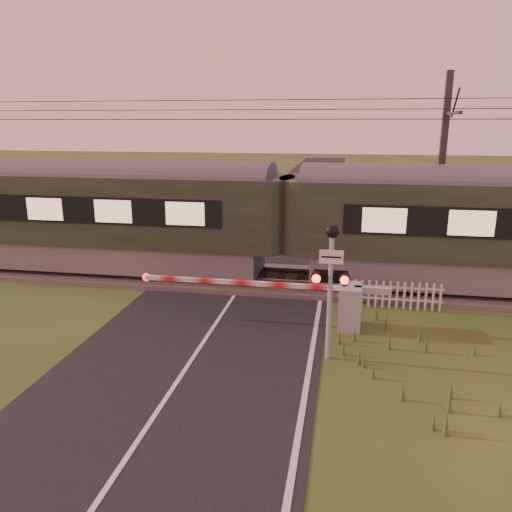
% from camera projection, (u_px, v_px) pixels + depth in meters
% --- Properties ---
extents(ground, '(160.00, 160.00, 0.00)m').
position_uv_depth(ground, '(188.00, 366.00, 11.46)').
color(ground, '#2F3F18').
rests_on(ground, ground).
extents(road, '(6.00, 140.00, 0.03)m').
position_uv_depth(road, '(186.00, 370.00, 11.23)').
color(road, black).
rests_on(road, ground).
extents(track_bed, '(140.00, 3.40, 0.39)m').
position_uv_depth(track_bed, '(245.00, 279.00, 17.62)').
color(track_bed, '#47423D').
rests_on(track_bed, ground).
extents(overhead_wires, '(120.00, 0.62, 0.62)m').
position_uv_depth(overhead_wires, '(244.00, 112.00, 16.15)').
color(overhead_wires, black).
rests_on(overhead_wires, ground).
extents(train, '(40.90, 2.82, 3.81)m').
position_uv_depth(train, '(286.00, 221.00, 16.81)').
color(train, slate).
rests_on(train, ground).
extents(boom_gate, '(6.98, 0.91, 1.21)m').
position_uv_depth(boom_gate, '(338.00, 303.00, 13.51)').
color(boom_gate, gray).
rests_on(boom_gate, ground).
extents(crossing_signal, '(0.82, 0.35, 3.24)m').
position_uv_depth(crossing_signal, '(331.00, 268.00, 11.25)').
color(crossing_signal, gray).
rests_on(crossing_signal, ground).
extents(picket_fence, '(3.09, 0.07, 0.84)m').
position_uv_depth(picket_fence, '(390.00, 295.00, 14.89)').
color(picket_fence, silver).
rests_on(picket_fence, ground).
extents(catenary_mast, '(0.22, 2.46, 7.12)m').
position_uv_depth(catenary_mast, '(441.00, 172.00, 17.64)').
color(catenary_mast, '#2D2D30').
rests_on(catenary_mast, ground).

